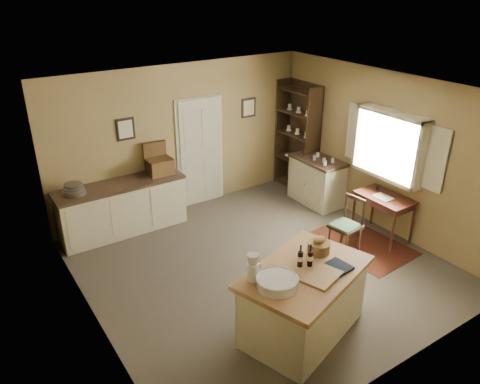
% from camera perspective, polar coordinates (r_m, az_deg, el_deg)
% --- Properties ---
extents(ground, '(5.00, 5.00, 0.00)m').
position_cam_1_polar(ground, '(7.29, 2.60, -8.97)').
color(ground, '#62574B').
rests_on(ground, ground).
extents(wall_back, '(5.00, 0.10, 2.70)m').
position_cam_1_polar(wall_back, '(8.63, -7.06, 6.45)').
color(wall_back, olive).
rests_on(wall_back, ground).
extents(wall_front, '(5.00, 0.10, 2.70)m').
position_cam_1_polar(wall_front, '(5.09, 19.82, -9.00)').
color(wall_front, olive).
rests_on(wall_front, ground).
extents(wall_left, '(0.10, 5.00, 2.70)m').
position_cam_1_polar(wall_left, '(5.67, -18.13, -5.04)').
color(wall_left, olive).
rests_on(wall_left, ground).
extents(wall_right, '(0.10, 5.00, 2.70)m').
position_cam_1_polar(wall_right, '(8.26, 17.03, 4.66)').
color(wall_right, olive).
rests_on(wall_right, ground).
extents(ceiling, '(5.00, 5.00, 0.00)m').
position_cam_1_polar(ceiling, '(6.20, 3.09, 12.19)').
color(ceiling, silver).
rests_on(ceiling, wall_back).
extents(door, '(0.97, 0.06, 2.11)m').
position_cam_1_polar(door, '(8.85, -4.85, 5.02)').
color(door, '#B7B69B').
rests_on(door, ground).
extents(framed_prints, '(2.82, 0.02, 0.38)m').
position_cam_1_polar(framed_prints, '(8.59, -5.92, 9.00)').
color(framed_prints, black).
rests_on(framed_prints, ground).
extents(window, '(0.25, 1.99, 1.12)m').
position_cam_1_polar(window, '(8.02, 17.93, 5.46)').
color(window, beige).
rests_on(window, ground).
extents(work_island, '(1.84, 1.49, 1.20)m').
position_cam_1_polar(work_island, '(5.88, 7.64, -12.90)').
color(work_island, beige).
rests_on(work_island, ground).
extents(sideboard, '(2.17, 0.62, 1.18)m').
position_cam_1_polar(sideboard, '(8.23, -14.11, -1.65)').
color(sideboard, beige).
rests_on(sideboard, ground).
extents(rug, '(1.20, 1.67, 0.01)m').
position_cam_1_polar(rug, '(8.06, 14.52, -6.17)').
color(rug, '#501A10').
rests_on(rug, ground).
extents(writing_desk, '(0.56, 0.92, 0.82)m').
position_cam_1_polar(writing_desk, '(8.07, 17.20, -1.12)').
color(writing_desk, '#35160F').
rests_on(writing_desk, ground).
extents(desk_chair, '(0.47, 0.47, 0.90)m').
position_cam_1_polar(desk_chair, '(7.60, 12.73, -4.14)').
color(desk_chair, black).
rests_on(desk_chair, ground).
extents(right_cabinet, '(0.60, 1.08, 0.99)m').
position_cam_1_polar(right_cabinet, '(9.15, 9.35, 1.41)').
color(right_cabinet, beige).
rests_on(right_cabinet, ground).
extents(shelving_unit, '(0.37, 0.99, 2.19)m').
position_cam_1_polar(shelving_unit, '(9.56, 7.19, 6.68)').
color(shelving_unit, black).
rests_on(shelving_unit, ground).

